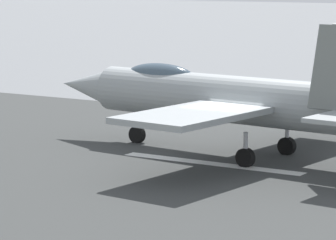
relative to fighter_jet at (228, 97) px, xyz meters
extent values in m
plane|color=slate|center=(-0.93, 1.94, -2.46)|extent=(400.00, 400.00, 0.00)
cube|color=#393B3B|center=(-0.93, 1.94, -2.45)|extent=(240.00, 26.00, 0.02)
cube|color=white|center=(-0.30, 1.94, -2.43)|extent=(8.00, 0.70, 0.00)
cylinder|color=#8F9598|center=(-0.11, 0.01, -0.07)|extent=(13.16, 3.27, 1.98)
cone|color=#8F9598|center=(7.87, -0.79, -0.07)|extent=(3.16, 1.97, 1.68)
ellipsoid|color=#3F5160|center=(3.54, -0.35, 0.67)|extent=(3.69, 1.45, 1.10)
cube|color=#8F9598|center=(-0.71, 4.11, -0.17)|extent=(3.99, 6.38, 0.24)
cube|color=#8F9598|center=(-1.51, -3.89, -0.17)|extent=(3.99, 6.38, 0.24)
cylinder|color=silver|center=(4.87, -0.49, -1.76)|extent=(0.18, 0.18, 1.40)
cylinder|color=black|center=(4.87, -0.49, -2.08)|extent=(0.79, 0.37, 0.76)
cylinder|color=silver|center=(-1.74, 1.78, -1.76)|extent=(0.18, 0.18, 1.40)
cylinder|color=black|center=(-1.74, 1.78, -2.08)|extent=(0.79, 0.37, 0.76)
cylinder|color=silver|center=(-2.06, -1.40, -1.76)|extent=(0.18, 0.18, 1.40)
cylinder|color=black|center=(-2.06, -1.40, -2.08)|extent=(0.79, 0.37, 0.76)
camera|label=1|loc=(-18.45, 34.63, 5.09)|focal=101.69mm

